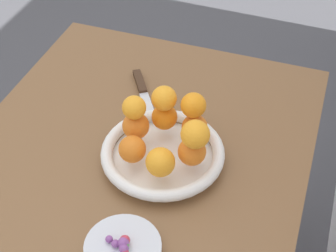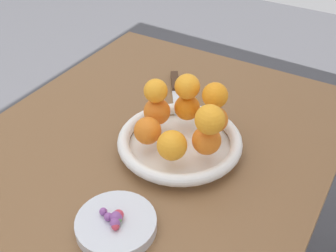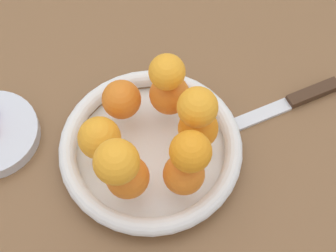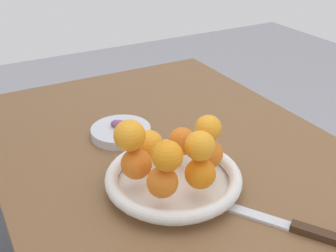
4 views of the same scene
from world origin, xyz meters
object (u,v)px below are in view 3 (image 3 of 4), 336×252
Objects in this scene: dining_table at (103,135)px; knife at (279,107)px; orange_8 at (191,152)px; orange_2 at (121,99)px; orange_6 at (198,107)px; fruit_bowl at (151,149)px; orange_4 at (128,177)px; orange_1 at (169,94)px; orange_9 at (116,162)px; orange_5 at (184,174)px; orange_0 at (198,128)px; orange_7 at (167,71)px; orange_3 at (99,138)px.

dining_table is 4.81× the size of knife.
knife is (-0.12, -0.16, -0.12)m from orange_8.
orange_6 reaches higher than orange_2.
dining_table is at bearing -34.38° from fruit_bowl.
orange_6 is at bearing -131.93° from orange_4.
orange_1 is at bearing -68.84° from orange_8.
orange_9 reaches higher than orange_1.
orange_1 is (-0.12, -0.00, 0.16)m from dining_table.
orange_9 reaches higher than orange_5.
orange_6 is 0.24× the size of knife.
orange_5 is at bearing -167.35° from orange_4.
orange_0 is at bearing 38.08° from knife.
fruit_bowl is at bearing -44.03° from orange_5.
orange_0 reaches higher than dining_table.
orange_2 is 0.09m from orange_7.
orange_4 reaches higher than knife.
orange_9 is at bearing 16.34° from orange_5.
orange_5 is (-0.15, 0.12, 0.16)m from dining_table.
orange_3 is (0.08, 0.09, 0.00)m from orange_1.
fruit_bowl is at bearing 145.62° from dining_table.
orange_6 is at bearing 162.91° from dining_table.
orange_0 is 0.97× the size of orange_4.
orange_1 is 1.03× the size of orange_2.
fruit_bowl is at bearing -164.03° from orange_3.
orange_8 reaches higher than orange_0.
orange_6 is at bearing 131.90° from orange_1.
orange_0 is at bearing 134.42° from orange_1.
orange_9 is at bearing 42.01° from orange_4.
orange_3 is 1.19× the size of orange_7.
dining_table is 0.23m from orange_0.
orange_7 is (-0.03, -0.14, 0.06)m from orange_4.
dining_table is at bearing -16.55° from orange_0.
orange_2 is 0.13m from orange_6.
orange_1 is 0.09m from orange_6.
orange_0 reaches higher than knife.
fruit_bowl is 0.09m from orange_5.
orange_3 is at bearing 15.97° from fruit_bowl.
orange_2 is 0.15m from orange_5.
orange_2 is (-0.05, 0.02, 0.16)m from dining_table.
orange_1 is 1.04× the size of orange_5.
orange_3 reaches higher than knife.
orange_7 reaches higher than orange_4.
orange_1 is 0.14m from orange_4.
dining_table is at bearing -17.09° from orange_6.
orange_9 reaches higher than orange_6.
orange_8 is at bearing 111.16° from orange_1.
knife is at bearing -165.04° from orange_1.
orange_7 is at bearing -105.08° from orange_9.
orange_0 is at bearing 136.26° from orange_7.
orange_5 is at bearing 135.97° from orange_2.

